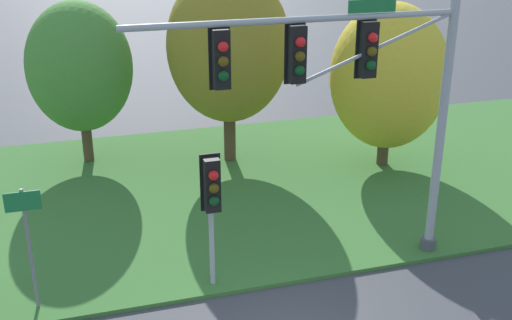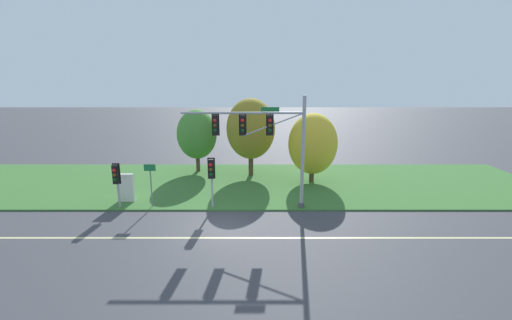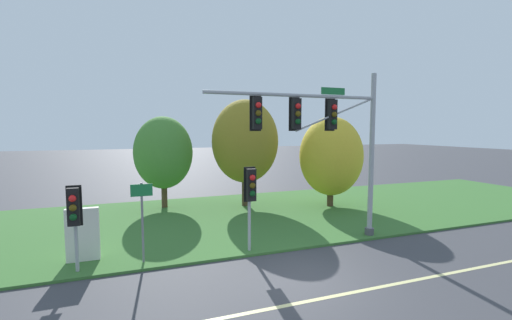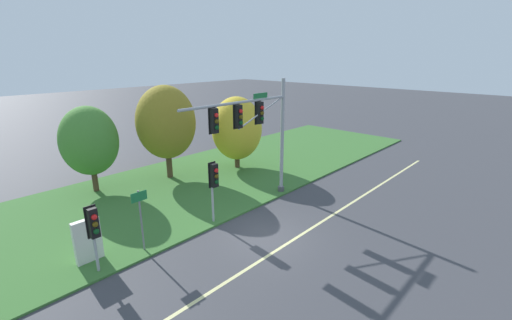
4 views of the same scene
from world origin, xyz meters
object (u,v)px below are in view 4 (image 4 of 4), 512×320
object	(u,v)px
pedestrian_signal_further_along	(94,226)
tree_nearest_road	(89,141)
info_kiosk	(88,241)
tree_left_of_mast	(166,122)
pedestrian_signal_near_kerb	(214,179)
route_sign_post	(141,213)
traffic_signal_mast	(257,125)
tree_behind_signpost	(237,128)

from	to	relation	value
pedestrian_signal_further_along	tree_nearest_road	size ratio (longest dim) A/B	0.53
pedestrian_signal_further_along	info_kiosk	bearing A→B (deg)	86.03
tree_nearest_road	tree_left_of_mast	world-z (taller)	tree_left_of_mast
pedestrian_signal_near_kerb	tree_nearest_road	xyz separation A→B (m)	(-2.36, 8.94, 0.90)
pedestrian_signal_further_along	tree_left_of_mast	xyz separation A→B (m)	(8.34, 7.57, 1.89)
route_sign_post	traffic_signal_mast	bearing A→B (deg)	-1.30
info_kiosk	tree_behind_signpost	bearing A→B (deg)	19.04
pedestrian_signal_near_kerb	info_kiosk	world-z (taller)	pedestrian_signal_near_kerb
pedestrian_signal_near_kerb	info_kiosk	size ratio (longest dim) A/B	1.72
traffic_signal_mast	pedestrian_signal_near_kerb	bearing A→B (deg)	-177.09
route_sign_post	info_kiosk	distance (m)	2.36
pedestrian_signal_further_along	info_kiosk	world-z (taller)	pedestrian_signal_further_along
pedestrian_signal_near_kerb	route_sign_post	bearing A→B (deg)	175.09
pedestrian_signal_further_along	info_kiosk	size ratio (longest dim) A/B	1.52
pedestrian_signal_near_kerb	route_sign_post	size ratio (longest dim) A/B	1.15
pedestrian_signal_further_along	tree_left_of_mast	bearing A→B (deg)	42.23
route_sign_post	tree_left_of_mast	world-z (taller)	tree_left_of_mast
tree_left_of_mast	info_kiosk	distance (m)	10.89
pedestrian_signal_further_along	tree_left_of_mast	distance (m)	11.42
info_kiosk	route_sign_post	bearing A→B (deg)	-24.13
traffic_signal_mast	pedestrian_signal_near_kerb	distance (m)	4.04
route_sign_post	tree_left_of_mast	size ratio (longest dim) A/B	0.44
route_sign_post	tree_left_of_mast	bearing A→B (deg)	49.53
pedestrian_signal_near_kerb	traffic_signal_mast	bearing A→B (deg)	2.91
traffic_signal_mast	tree_behind_signpost	bearing A→B (deg)	55.41
traffic_signal_mast	pedestrian_signal_further_along	bearing A→B (deg)	-179.57
traffic_signal_mast	tree_left_of_mast	bearing A→B (deg)	97.66
traffic_signal_mast	tree_nearest_road	xyz separation A→B (m)	(-5.72, 8.77, -1.33)
tree_behind_signpost	pedestrian_signal_near_kerb	bearing A→B (deg)	-141.38
traffic_signal_mast	pedestrian_signal_further_along	size ratio (longest dim) A/B	2.64
tree_left_of_mast	traffic_signal_mast	bearing A→B (deg)	-82.34
traffic_signal_mast	info_kiosk	xyz separation A→B (m)	(-9.27, 1.06, -3.68)
traffic_signal_mast	pedestrian_signal_near_kerb	world-z (taller)	traffic_signal_mast
tree_nearest_road	info_kiosk	bearing A→B (deg)	-114.71
traffic_signal_mast	tree_behind_signpost	distance (m)	6.97
tree_nearest_road	pedestrian_signal_near_kerb	bearing A→B (deg)	-75.19
route_sign_post	tree_nearest_road	xyz separation A→B (m)	(1.54, 8.60, 1.48)
tree_nearest_road	info_kiosk	world-z (taller)	tree_nearest_road
traffic_signal_mast	info_kiosk	size ratio (longest dim) A/B	4.01
pedestrian_signal_further_along	route_sign_post	size ratio (longest dim) A/B	1.02
pedestrian_signal_further_along	tree_behind_signpost	world-z (taller)	tree_behind_signpost
route_sign_post	pedestrian_signal_further_along	bearing A→B (deg)	-173.54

